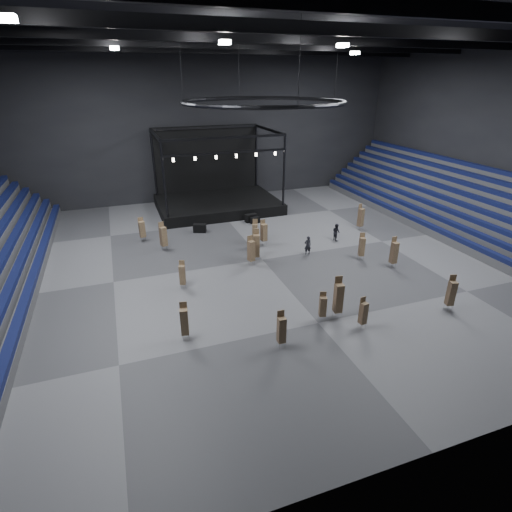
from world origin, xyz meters
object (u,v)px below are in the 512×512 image
object	(u,v)px
chair_stack_9	(338,297)
chair_stack_1	(256,245)
chair_stack_2	(361,217)
chair_stack_3	(182,274)
chair_stack_15	(184,321)
chair_stack_4	(255,233)
chair_stack_11	(451,292)
chair_stack_6	(281,329)
stage	(216,196)
chair_stack_5	(323,306)
crew_member	(336,232)
chair_stack_13	(363,313)
flight_case_right	(251,218)
chair_stack_0	(142,229)
chair_stack_7	(264,232)
chair_stack_12	(362,246)
flight_case_mid	(255,220)
chair_stack_14	(394,252)
man_center	(308,245)
chair_stack_10	(251,250)
chair_stack_8	(163,236)

from	to	relation	value
chair_stack_9	chair_stack_1	bearing A→B (deg)	109.49
chair_stack_2	chair_stack_3	world-z (taller)	chair_stack_2
chair_stack_1	chair_stack_15	distance (m)	12.19
chair_stack_4	chair_stack_9	xyz separation A→B (m)	(1.08, -13.39, 0.17)
chair_stack_9	chair_stack_15	bearing A→B (deg)	-177.46
chair_stack_11	chair_stack_6	bearing A→B (deg)	-164.58
stage	chair_stack_5	distance (m)	26.49
chair_stack_4	chair_stack_6	bearing A→B (deg)	-79.71
stage	crew_member	bearing A→B (deg)	-59.60
stage	chair_stack_13	size ratio (longest dim) A/B	6.38
flight_case_right	chair_stack_0	distance (m)	11.96
stage	flight_case_right	size ratio (longest dim) A/B	10.63
chair_stack_3	chair_stack_11	bearing A→B (deg)	-10.96
chair_stack_13	chair_stack_7	bearing A→B (deg)	87.35
chair_stack_2	chair_stack_13	world-z (taller)	chair_stack_2
chair_stack_5	chair_stack_15	xyz separation A→B (m)	(-8.89, 0.96, 0.21)
chair_stack_6	chair_stack_12	size ratio (longest dim) A/B	1.00
flight_case_mid	crew_member	xyz separation A→B (m)	(5.82, -7.32, 0.50)
chair_stack_5	flight_case_mid	bearing A→B (deg)	100.77
chair_stack_9	chair_stack_14	bearing A→B (deg)	39.88
chair_stack_2	chair_stack_9	xyz separation A→B (m)	(-10.76, -13.86, 0.10)
crew_member	chair_stack_7	bearing A→B (deg)	74.94
chair_stack_9	man_center	bearing A→B (deg)	82.63
crew_member	chair_stack_10	bearing A→B (deg)	100.09
chair_stack_1	chair_stack_9	size ratio (longest dim) A/B	0.98
chair_stack_2	chair_stack_8	xyz separation A→B (m)	(-20.08, 1.47, -0.02)
flight_case_mid	chair_stack_11	size ratio (longest dim) A/B	0.40
chair_stack_1	chair_stack_7	size ratio (longest dim) A/B	1.18
stage	chair_stack_11	bearing A→B (deg)	-71.83
chair_stack_0	chair_stack_7	size ratio (longest dim) A/B	0.96
chair_stack_8	man_center	size ratio (longest dim) A/B	1.54
chair_stack_3	chair_stack_6	world-z (taller)	chair_stack_6
chair_stack_2	chair_stack_8	world-z (taller)	chair_stack_2
chair_stack_14	man_center	distance (m)	7.38
chair_stack_3	chair_stack_5	distance (m)	10.84
flight_case_mid	chair_stack_7	xyz separation A→B (m)	(-1.27, -6.02, 0.95)
chair_stack_10	man_center	distance (m)	5.56
chair_stack_6	crew_member	distance (m)	18.16
chair_stack_1	chair_stack_13	distance (m)	12.22
chair_stack_13	chair_stack_4	bearing A→B (deg)	90.76
stage	crew_member	world-z (taller)	stage
chair_stack_10	chair_stack_11	bearing A→B (deg)	-64.31
chair_stack_5	chair_stack_13	distance (m)	2.58
chair_stack_5	chair_stack_10	world-z (taller)	chair_stack_10
flight_case_mid	chair_stack_9	bearing A→B (deg)	-93.21
chair_stack_3	chair_stack_9	xyz separation A→B (m)	(8.98, -7.46, 0.34)
stage	chair_stack_6	world-z (taller)	stage
chair_stack_9	chair_stack_13	bearing A→B (deg)	-53.96
chair_stack_7	chair_stack_13	xyz separation A→B (m)	(1.05, -15.07, -0.16)
chair_stack_0	crew_member	distance (m)	18.91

